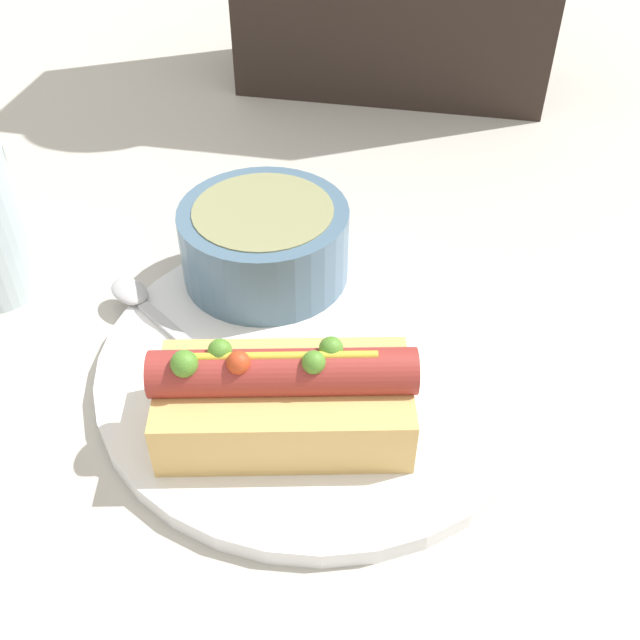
{
  "coord_description": "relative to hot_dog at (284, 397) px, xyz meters",
  "views": [
    {
      "loc": [
        0.07,
        -0.35,
        0.36
      ],
      "look_at": [
        0.0,
        0.0,
        0.05
      ],
      "focal_mm": 42.0,
      "sensor_mm": 36.0,
      "label": 1
    }
  ],
  "objects": [
    {
      "name": "soup_bowl",
      "position": [
        -0.05,
        0.14,
        0.01
      ],
      "size": [
        0.12,
        0.12,
        0.06
      ],
      "color": "slate",
      "rests_on": "dinner_plate"
    },
    {
      "name": "hot_dog",
      "position": [
        0.0,
        0.0,
        0.0
      ],
      "size": [
        0.16,
        0.1,
        0.07
      ],
      "rotation": [
        0.0,
        0.0,
        0.21
      ],
      "color": "#DBAD60",
      "rests_on": "dinner_plate"
    },
    {
      "name": "spoon",
      "position": [
        -0.11,
        0.08,
        -0.02
      ],
      "size": [
        0.15,
        0.11,
        0.01
      ],
      "rotation": [
        0.0,
        0.0,
        2.51
      ],
      "color": "#B7B7BC",
      "rests_on": "dinner_plate"
    },
    {
      "name": "ground_plane",
      "position": [
        0.01,
        0.06,
        -0.04
      ],
      "size": [
        4.0,
        4.0,
        0.0
      ],
      "primitive_type": "plane",
      "color": "#BCB7AD"
    },
    {
      "name": "dinner_plate",
      "position": [
        0.01,
        0.06,
        -0.03
      ],
      "size": [
        0.29,
        0.29,
        0.01
      ],
      "color": "white",
      "rests_on": "ground_plane"
    }
  ]
}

